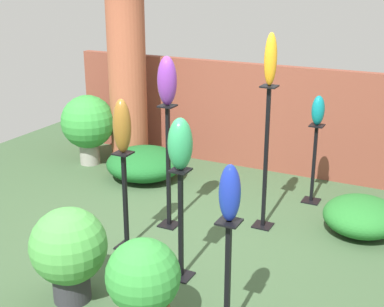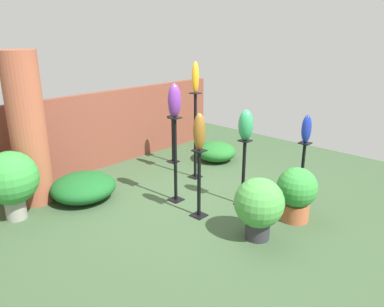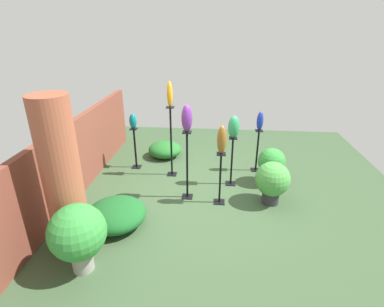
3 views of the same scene
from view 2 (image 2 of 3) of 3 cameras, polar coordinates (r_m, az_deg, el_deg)
ground_plane at (r=5.90m, az=0.51°, el=-7.35°), size 8.00×8.00×0.00m
brick_wall_back at (r=7.39m, az=-13.26°, el=3.54°), size 5.60×0.12×1.45m
brick_pillar at (r=6.04m, az=-23.73°, el=3.30°), size 0.52×0.52×2.30m
pedestal_amber at (r=6.60m, az=0.50°, el=2.16°), size 0.20×0.20×1.54m
pedestal_teal at (r=7.48m, az=-2.92°, el=1.83°), size 0.20×0.20×0.95m
pedestal_cobalt at (r=5.97m, az=16.39°, el=-3.25°), size 0.20×0.20×0.96m
pedestal_jade at (r=5.67m, az=7.83°, el=-3.43°), size 0.20×0.20×1.03m
pedestal_bronze at (r=5.29m, az=1.07°, el=-5.11°), size 0.20×0.20×1.00m
pedestal_violet at (r=5.72m, az=-2.55°, el=-1.52°), size 0.20×0.20×1.34m
art_vase_amber at (r=6.38m, az=0.53°, el=11.55°), size 0.13×0.12×0.52m
art_vase_teal at (r=7.31m, az=-3.01°, el=7.03°), size 0.15×0.16×0.34m
art_vase_cobalt at (r=5.74m, az=17.05°, el=3.60°), size 0.15×0.14×0.42m
art_vase_jade at (r=5.43m, az=8.19°, el=4.31°), size 0.21×0.22×0.45m
art_vase_bronze at (r=5.02m, az=1.12°, el=3.33°), size 0.17×0.16×0.51m
art_vase_violet at (r=5.46m, az=-2.69°, el=8.06°), size 0.20×0.19×0.49m
potted_plant_near_pillar at (r=5.74m, az=-25.86°, el=-3.60°), size 0.75×0.75×0.99m
potted_plant_mid_left at (r=5.40m, az=15.65°, el=-5.63°), size 0.56×0.56×0.77m
potted_plant_back_center at (r=4.81m, az=10.17°, el=-7.72°), size 0.64×0.64×0.82m
foliage_bed_east at (r=7.65m, az=3.66°, el=0.32°), size 0.79×0.82×0.38m
foliage_bed_west at (r=6.14m, az=-16.21°, el=-4.93°), size 1.01×0.99×0.41m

